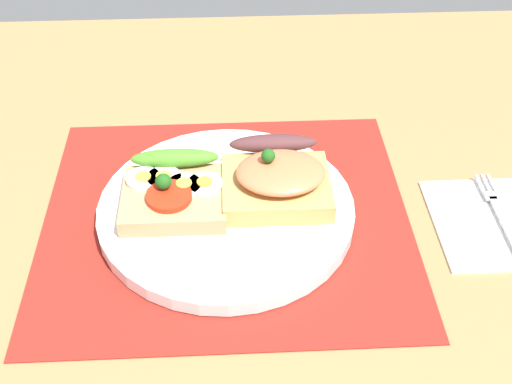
{
  "coord_description": "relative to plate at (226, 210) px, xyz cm",
  "views": [
    {
      "loc": [
        0.63,
        -48.24,
        45.51
      ],
      "look_at": [
        3.0,
        0.0,
        3.35
      ],
      "focal_mm": 45.69,
      "sensor_mm": 36.0,
      "label": 1
    }
  ],
  "objects": [
    {
      "name": "plate",
      "position": [
        0.0,
        0.0,
        0.0
      ],
      "size": [
        25.69,
        25.69,
        1.55
      ],
      "primitive_type": "cylinder",
      "color": "white",
      "rests_on": "placemat"
    },
    {
      "name": "sandwich_egg_tomato",
      "position": [
        -5.11,
        0.4,
        2.19
      ],
      "size": [
        10.21,
        10.14,
        4.03
      ],
      "color": "tan",
      "rests_on": "plate"
    },
    {
      "name": "napkin",
      "position": [
        27.28,
        -2.17,
        -0.77
      ],
      "size": [
        12.97,
        13.07,
        0.6
      ],
      "primitive_type": "cube",
      "color": "white",
      "rests_on": "ground_plane"
    },
    {
      "name": "fork",
      "position": [
        27.59,
        -1.91,
        -0.31
      ],
      "size": [
        1.62,
        13.87,
        0.32
      ],
      "color": "#B7B7BC",
      "rests_on": "napkin"
    },
    {
      "name": "ground_plane",
      "position": [
        0.0,
        0.0,
        -2.67
      ],
      "size": [
        120.0,
        90.0,
        3.2
      ],
      "primitive_type": "cube",
      "color": "#9B7547"
    },
    {
      "name": "placemat",
      "position": [
        0.0,
        0.0,
        -0.92
      ],
      "size": [
        36.89,
        33.01,
        0.3
      ],
      "primitive_type": "cube",
      "color": "maroon",
      "rests_on": "ground_plane"
    },
    {
      "name": "sandwich_salmon",
      "position": [
        5.2,
        1.52,
        2.72
      ],
      "size": [
        10.77,
        10.38,
        5.41
      ],
      "color": "tan",
      "rests_on": "plate"
    }
  ]
}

